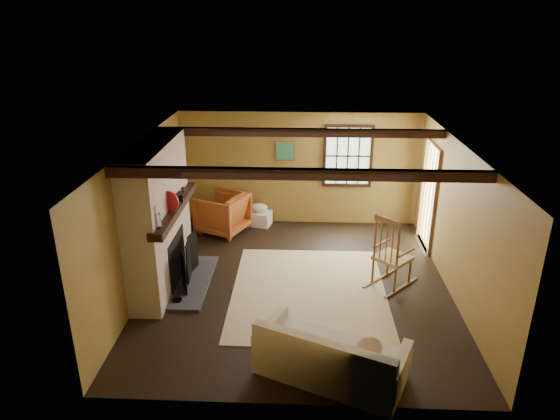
# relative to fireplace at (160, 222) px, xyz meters

# --- Properties ---
(ground) EXTENTS (5.50, 5.50, 0.00)m
(ground) POSITION_rel_fireplace_xyz_m (2.23, 0.00, -1.10)
(ground) COLOR black
(ground) RESTS_ON ground
(room_envelope) EXTENTS (5.02, 5.52, 2.44)m
(room_envelope) POSITION_rel_fireplace_xyz_m (2.45, 0.26, 0.53)
(room_envelope) COLOR olive
(room_envelope) RESTS_ON ground
(fireplace) EXTENTS (1.02, 2.30, 2.40)m
(fireplace) POSITION_rel_fireplace_xyz_m (0.00, 0.00, 0.00)
(fireplace) COLOR #9A523B
(fireplace) RESTS_ON ground
(rug) EXTENTS (2.50, 3.00, 0.01)m
(rug) POSITION_rel_fireplace_xyz_m (2.43, -0.20, -1.10)
(rug) COLOR #CBBC87
(rug) RESTS_ON ground
(rocking_chair) EXTENTS (0.98, 1.00, 1.28)m
(rocking_chair) POSITION_rel_fireplace_xyz_m (3.77, 0.08, -0.56)
(rocking_chair) COLOR tan
(rocking_chair) RESTS_ON ground
(sofa) EXTENTS (1.99, 1.47, 0.74)m
(sofa) POSITION_rel_fireplace_xyz_m (2.66, -2.26, -0.84)
(sofa) COLOR silver
(sofa) RESTS_ON ground
(firewood_pile) EXTENTS (0.67, 0.12, 0.24)m
(firewood_pile) POSITION_rel_fireplace_xyz_m (0.26, 2.45, -0.98)
(firewood_pile) COLOR #4E3921
(firewood_pile) RESTS_ON ground
(laundry_basket) EXTENTS (0.57, 0.48, 0.30)m
(laundry_basket) POSITION_rel_fireplace_xyz_m (1.37, 2.54, -0.95)
(laundry_basket) COLOR white
(laundry_basket) RESTS_ON ground
(basket_pillow) EXTENTS (0.45, 0.41, 0.19)m
(basket_pillow) POSITION_rel_fireplace_xyz_m (1.37, 2.54, -0.71)
(basket_pillow) COLOR silver
(basket_pillow) RESTS_ON laundry_basket
(armchair) EXTENTS (1.20, 1.18, 0.83)m
(armchair) POSITION_rel_fireplace_xyz_m (0.65, 2.15, -0.69)
(armchair) COLOR #BF6026
(armchair) RESTS_ON ground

